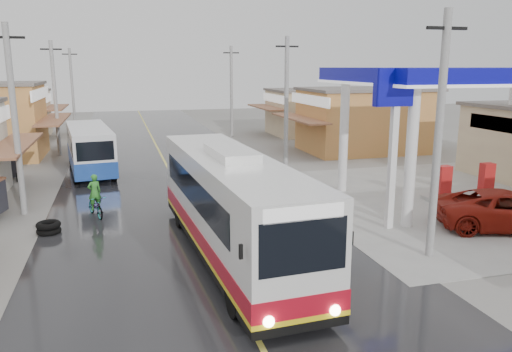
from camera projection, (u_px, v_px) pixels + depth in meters
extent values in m
plane|color=slate|center=(226.00, 279.00, 14.99)|extent=(120.00, 120.00, 0.00)
cube|color=black|center=(172.00, 176.00, 29.10)|extent=(12.00, 90.00, 0.02)
cube|color=#D8CC4C|center=(172.00, 175.00, 29.10)|extent=(0.15, 90.00, 0.01)
cube|color=gray|center=(464.00, 199.00, 24.02)|extent=(16.00, 16.00, 0.03)
cube|color=#0B0B99|center=(475.00, 75.00, 22.76)|extent=(12.00, 8.00, 0.70)
cube|color=white|center=(474.00, 82.00, 22.83)|extent=(12.10, 8.10, 0.12)
cylinder|color=white|center=(344.00, 138.00, 24.95)|extent=(0.44, 0.44, 5.50)
cylinder|color=white|center=(510.00, 131.00, 27.56)|extent=(0.44, 0.44, 5.50)
cylinder|color=white|center=(411.00, 159.00, 19.30)|extent=(0.44, 0.44, 5.50)
cube|color=gray|center=(464.00, 197.00, 24.00)|extent=(4.00, 1.20, 0.20)
cube|color=#B21919|center=(444.00, 181.00, 23.51)|extent=(0.60, 0.45, 1.50)
cube|color=#B21919|center=(487.00, 178.00, 24.13)|extent=(0.60, 0.45, 1.50)
cube|color=white|center=(393.00, 154.00, 19.04)|extent=(0.25, 0.25, 6.00)
cube|color=#0B0B99|center=(397.00, 87.00, 18.50)|extent=(1.80, 0.30, 1.40)
cube|color=silver|center=(231.00, 200.00, 16.38)|extent=(3.06, 11.67, 2.84)
cube|color=black|center=(232.00, 243.00, 16.71)|extent=(3.08, 11.69, 0.29)
cube|color=#AB0E1E|center=(232.00, 230.00, 16.60)|extent=(3.10, 11.71, 0.53)
cube|color=yellow|center=(232.00, 239.00, 16.67)|extent=(3.11, 11.72, 0.13)
cube|color=black|center=(227.00, 187.00, 16.76)|extent=(2.96, 9.27, 0.96)
cube|color=black|center=(303.00, 246.00, 11.00)|extent=(2.11, 0.24, 1.25)
cube|color=black|center=(195.00, 158.00, 21.59)|extent=(2.11, 0.24, 1.06)
cube|color=white|center=(303.00, 213.00, 10.83)|extent=(1.91, 0.23, 0.34)
cube|color=silver|center=(231.00, 153.00, 16.04)|extent=(1.32, 2.95, 0.29)
cylinder|color=black|center=(236.00, 297.00, 12.62)|extent=(0.40, 1.08, 1.06)
cylinder|color=black|center=(312.00, 286.00, 13.28)|extent=(0.40, 1.08, 1.06)
cylinder|color=black|center=(181.00, 214.00, 19.74)|extent=(0.40, 1.08, 1.06)
cylinder|color=black|center=(232.00, 209.00, 20.40)|extent=(0.40, 1.08, 1.06)
sphere|color=#FFF2CC|center=(269.00, 321.00, 11.03)|extent=(0.28, 0.28, 0.27)
sphere|color=#FFF2CC|center=(335.00, 310.00, 11.54)|extent=(0.28, 0.28, 0.27)
cube|color=black|center=(241.00, 252.00, 10.81)|extent=(0.08, 0.08, 0.34)
cube|color=black|center=(351.00, 238.00, 11.66)|extent=(0.08, 0.08, 0.34)
cube|color=silver|center=(89.00, 146.00, 29.71)|extent=(3.17, 8.42, 2.28)
cube|color=#1D439F|center=(90.00, 159.00, 29.88)|extent=(3.21, 8.47, 0.91)
cube|color=black|center=(89.00, 141.00, 29.64)|extent=(3.04, 7.07, 0.82)
cube|color=black|center=(95.00, 151.00, 25.98)|extent=(1.89, 0.35, 1.00)
cylinder|color=black|center=(76.00, 176.00, 26.96)|extent=(0.38, 0.94, 0.91)
cylinder|color=black|center=(114.00, 173.00, 27.68)|extent=(0.38, 0.94, 0.91)
cylinder|color=black|center=(71.00, 158.00, 32.23)|extent=(0.38, 0.94, 0.91)
cylinder|color=black|center=(103.00, 156.00, 32.96)|extent=(0.38, 0.94, 0.91)
imported|color=maroon|center=(508.00, 210.00, 19.45)|extent=(6.03, 4.25, 1.53)
imported|color=black|center=(96.00, 206.00, 21.16)|extent=(1.15, 1.85, 0.92)
imported|color=#2E7F2A|center=(94.00, 192.00, 20.83)|extent=(0.65, 0.53, 1.53)
cube|color=#26262D|center=(5.00, 165.00, 27.88)|extent=(1.53, 2.02, 1.18)
cube|color=brown|center=(4.00, 154.00, 27.75)|extent=(1.58, 2.07, 0.09)
cylinder|color=black|center=(17.00, 177.00, 27.55)|extent=(0.22, 0.55, 0.54)
torus|color=black|center=(49.00, 231.00, 19.05)|extent=(0.92, 0.92, 0.23)
torus|color=black|center=(48.00, 225.00, 19.00)|extent=(0.92, 0.92, 0.23)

